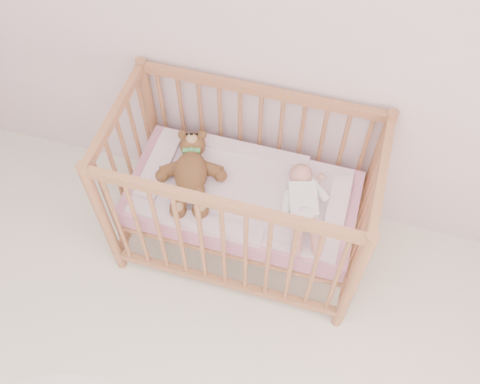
% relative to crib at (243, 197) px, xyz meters
% --- Properties ---
extents(wall_back, '(4.00, 0.02, 2.70)m').
position_rel_crib_xyz_m(wall_back, '(0.02, 0.40, 0.85)').
color(wall_back, beige).
rests_on(wall_back, floor).
extents(crib, '(1.36, 0.76, 1.00)m').
position_rel_crib_xyz_m(crib, '(0.00, 0.00, 0.00)').
color(crib, '#AE6E49').
rests_on(crib, floor).
extents(mattress, '(1.22, 0.62, 0.13)m').
position_rel_crib_xyz_m(mattress, '(0.00, 0.00, -0.01)').
color(mattress, '#C77C9B').
rests_on(mattress, crib).
extents(blanket, '(1.10, 0.58, 0.06)m').
position_rel_crib_xyz_m(blanket, '(0.00, 0.00, 0.06)').
color(blanket, '#DE99B6').
rests_on(blanket, mattress).
extents(baby, '(0.41, 0.60, 0.13)m').
position_rel_crib_xyz_m(baby, '(0.33, -0.02, 0.14)').
color(baby, white).
rests_on(baby, blanket).
extents(teddy_bear, '(0.53, 0.64, 0.15)m').
position_rel_crib_xyz_m(teddy_bear, '(-0.28, -0.02, 0.15)').
color(teddy_bear, brown).
rests_on(teddy_bear, blanket).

